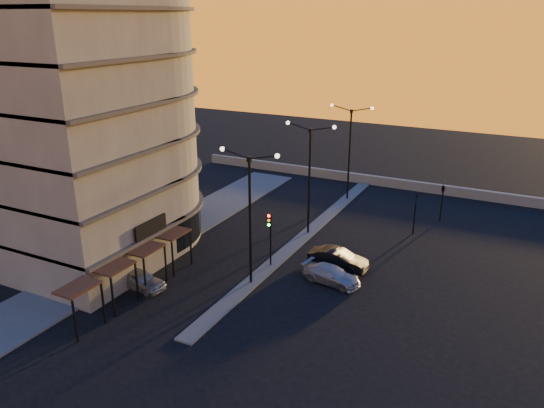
{
  "coord_description": "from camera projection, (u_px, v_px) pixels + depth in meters",
  "views": [
    {
      "loc": [
        16.17,
        -28.57,
        17.58
      ],
      "look_at": [
        -1.58,
        6.33,
        3.59
      ],
      "focal_mm": 35.0,
      "sensor_mm": 36.0,
      "label": 1
    }
  ],
  "objects": [
    {
      "name": "sidewalk_west",
      "position": [
        165.0,
        236.0,
        44.62
      ],
      "size": [
        5.0,
        40.0,
        0.12
      ],
      "primitive_type": "cube",
      "color": "#4A4A47",
      "rests_on": "ground"
    },
    {
      "name": "car_hatchback",
      "position": [
        139.0,
        279.0,
        35.99
      ],
      "size": [
        3.96,
        1.8,
        1.32
      ],
      "primitive_type": "imported",
      "rotation": [
        0.0,
        0.0,
        1.51
      ],
      "color": "#A9ACB1",
      "rests_on": "ground"
    },
    {
      "name": "signal_east_a",
      "position": [
        415.0,
        213.0,
        44.49
      ],
      "size": [
        0.13,
        0.16,
        3.6
      ],
      "color": "black",
      "rests_on": "ground"
    },
    {
      "name": "streetlamp_near",
      "position": [
        250.0,
        208.0,
        34.92
      ],
      "size": [
        4.32,
        0.32,
        9.51
      ],
      "color": "black",
      "rests_on": "ground"
    },
    {
      "name": "traffic_light_main",
      "position": [
        270.0,
        231.0,
        38.24
      ],
      "size": [
        0.28,
        0.44,
        4.25
      ],
      "color": "black",
      "rests_on": "ground"
    },
    {
      "name": "car_sedan",
      "position": [
        338.0,
        259.0,
        38.78
      ],
      "size": [
        4.44,
        1.62,
        1.45
      ],
      "primitive_type": "imported",
      "rotation": [
        0.0,
        0.0,
        1.55
      ],
      "color": "black",
      "rests_on": "ground"
    },
    {
      "name": "median",
      "position": [
        308.0,
        233.0,
        45.17
      ],
      "size": [
        1.2,
        36.0,
        0.12
      ],
      "primitive_type": "cube",
      "color": "#4A4A47",
      "rests_on": "ground"
    },
    {
      "name": "car_wagon",
      "position": [
        331.0,
        275.0,
        36.72
      ],
      "size": [
        4.38,
        2.33,
        1.21
      ],
      "primitive_type": "imported",
      "rotation": [
        0.0,
        0.0,
        1.41
      ],
      "color": "#A3A5AA",
      "rests_on": "ground"
    },
    {
      "name": "signal_east_b",
      "position": [
        443.0,
        189.0,
        46.81
      ],
      "size": [
        0.42,
        1.99,
        3.6
      ],
      "color": "black",
      "rests_on": "ground"
    },
    {
      "name": "streetlamp_mid",
      "position": [
        310.0,
        170.0,
        43.31
      ],
      "size": [
        4.32,
        0.32,
        9.51
      ],
      "color": "black",
      "rests_on": "ground"
    },
    {
      "name": "streetlamp_far",
      "position": [
        350.0,
        145.0,
        51.7
      ],
      "size": [
        4.32,
        0.32,
        9.51
      ],
      "color": "black",
      "rests_on": "ground"
    },
    {
      "name": "parapet",
      "position": [
        383.0,
        182.0,
        57.6
      ],
      "size": [
        44.0,
        0.5,
        1.0
      ],
      "primitive_type": "cube",
      "color": "slate",
      "rests_on": "ground"
    },
    {
      "name": "building",
      "position": [
        82.0,
        97.0,
        38.79
      ],
      "size": [
        14.35,
        17.08,
        25.0
      ],
      "color": "slate",
      "rests_on": "ground"
    },
    {
      "name": "ground",
      "position": [
        251.0,
        283.0,
        36.8
      ],
      "size": [
        120.0,
        120.0,
        0.0
      ],
      "primitive_type": "plane",
      "color": "black",
      "rests_on": "ground"
    }
  ]
}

